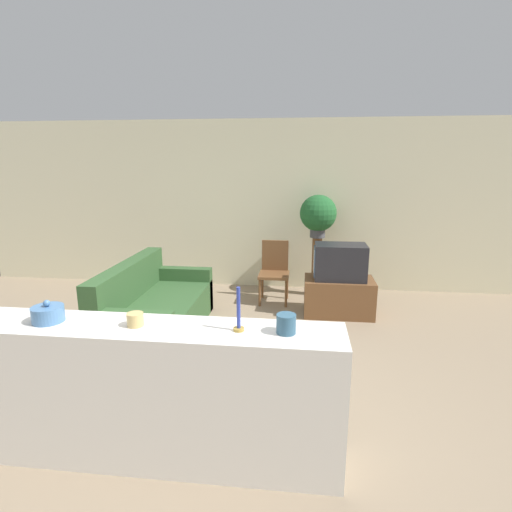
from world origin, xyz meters
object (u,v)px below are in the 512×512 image
(potted_plant, at_px, (318,214))
(couch, at_px, (154,310))
(television, at_px, (340,262))
(decorative_bowl, at_px, (48,314))
(wooden_chair, at_px, (274,269))

(potted_plant, bearing_deg, couch, -139.41)
(television, bearing_deg, decorative_bowl, -127.05)
(couch, xyz_separation_m, wooden_chair, (1.35, 1.36, 0.20))
(television, height_order, wooden_chair, television)
(wooden_chair, relative_size, decorative_bowl, 4.33)
(wooden_chair, height_order, potted_plant, potted_plant)
(couch, xyz_separation_m, potted_plant, (1.98, 1.70, 0.98))
(television, distance_m, decorative_bowl, 3.67)
(decorative_bowl, bearing_deg, couch, 91.60)
(wooden_chair, bearing_deg, television, -26.45)
(couch, height_order, decorative_bowl, decorative_bowl)
(potted_plant, height_order, decorative_bowl, potted_plant)
(couch, relative_size, potted_plant, 2.84)
(potted_plant, distance_m, decorative_bowl, 4.18)
(television, bearing_deg, wooden_chair, 153.55)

